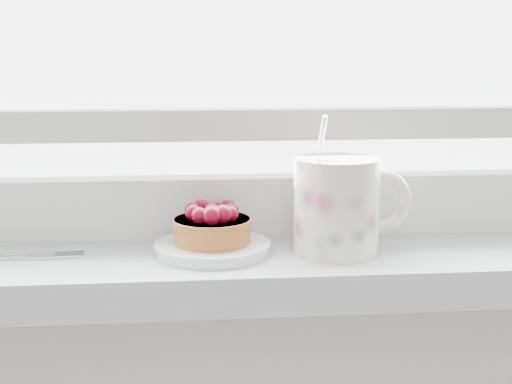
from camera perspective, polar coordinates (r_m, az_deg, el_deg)
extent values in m
cube|color=silver|center=(0.78, -2.84, -6.12)|extent=(1.60, 0.20, 0.04)
cube|color=silver|center=(0.83, -3.10, -1.08)|extent=(1.30, 0.05, 0.07)
cube|color=silver|center=(0.82, -3.17, 5.43)|extent=(1.30, 0.04, 0.04)
cylinder|color=white|center=(0.76, -3.51, -4.50)|extent=(0.12, 0.12, 0.01)
cylinder|color=#955220|center=(0.76, -3.52, -3.11)|extent=(0.08, 0.08, 0.03)
cylinder|color=#955220|center=(0.76, -3.53, -2.36)|extent=(0.08, 0.08, 0.01)
sphere|color=#4F0917|center=(0.75, -3.54, -1.58)|extent=(0.02, 0.02, 0.02)
sphere|color=#4F0917|center=(0.76, -2.01, -1.49)|extent=(0.02, 0.02, 0.02)
sphere|color=#4F0917|center=(0.77, -2.32, -1.24)|extent=(0.02, 0.02, 0.02)
sphere|color=#4F0917|center=(0.77, -3.32, -1.28)|extent=(0.02, 0.02, 0.02)
sphere|color=#4F0917|center=(0.77, -4.44, -1.24)|extent=(0.02, 0.02, 0.02)
sphere|color=#4F0917|center=(0.76, -5.11, -1.46)|extent=(0.02, 0.02, 0.02)
sphere|color=#4F0917|center=(0.75, -5.04, -1.68)|extent=(0.02, 0.02, 0.02)
sphere|color=#4F0917|center=(0.74, -4.54, -1.91)|extent=(0.02, 0.02, 0.02)
sphere|color=#4F0917|center=(0.73, -3.56, -1.92)|extent=(0.02, 0.02, 0.02)
sphere|color=#4F0917|center=(0.74, -2.67, -1.80)|extent=(0.02, 0.02, 0.02)
sphere|color=#4F0917|center=(0.74, -2.05, -1.77)|extent=(0.02, 0.02, 0.02)
cylinder|color=silver|center=(0.76, 6.45, -1.11)|extent=(0.10, 0.10, 0.10)
cylinder|color=black|center=(0.75, 6.52, 2.38)|extent=(0.08, 0.08, 0.01)
torus|color=silver|center=(0.77, 9.95, -0.81)|extent=(0.07, 0.02, 0.07)
cylinder|color=silver|center=(0.76, 5.20, 3.86)|extent=(0.01, 0.03, 0.06)
cube|color=silver|center=(0.78, -18.41, -4.94)|extent=(0.02, 0.01, 0.00)
cube|color=silver|center=(0.78, -16.80, -4.91)|extent=(0.03, 0.02, 0.00)
cube|color=silver|center=(0.77, -14.82, -5.04)|extent=(0.03, 0.01, 0.00)
cube|color=silver|center=(0.78, -14.78, -4.92)|extent=(0.03, 0.01, 0.00)
cube|color=silver|center=(0.78, -14.74, -4.80)|extent=(0.03, 0.01, 0.00)
cube|color=silver|center=(0.79, -14.71, -4.68)|extent=(0.03, 0.01, 0.00)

